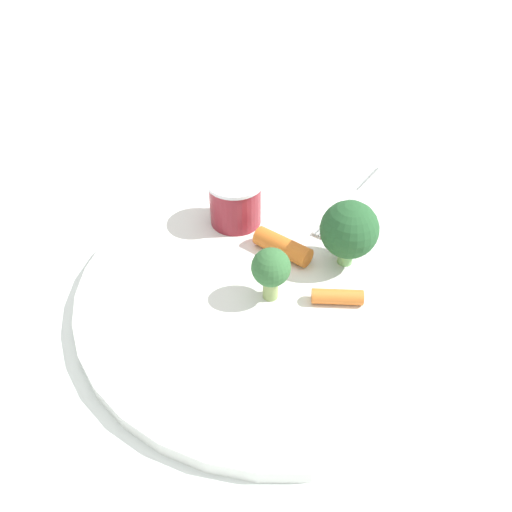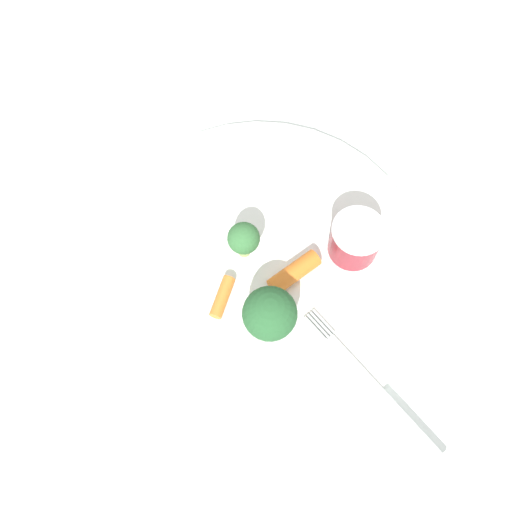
% 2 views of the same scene
% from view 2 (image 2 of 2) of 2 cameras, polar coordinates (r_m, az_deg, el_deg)
% --- Properties ---
extents(ground_plane, '(2.40, 2.40, 0.00)m').
position_cam_2_polar(ground_plane, '(0.54, 0.39, -0.99)').
color(ground_plane, white).
extents(plate, '(0.32, 0.32, 0.01)m').
position_cam_2_polar(plate, '(0.53, 0.40, -0.75)').
color(plate, white).
rests_on(plate, ground_plane).
extents(sauce_cup, '(0.05, 0.05, 0.04)m').
position_cam_2_polar(sauce_cup, '(0.52, 10.06, 1.66)').
color(sauce_cup, maroon).
rests_on(sauce_cup, plate).
extents(broccoli_floret_0, '(0.05, 0.05, 0.06)m').
position_cam_2_polar(broccoli_floret_0, '(0.47, 1.40, -5.88)').
color(broccoli_floret_0, '#81BF72').
rests_on(broccoli_floret_0, plate).
extents(broccoli_floret_1, '(0.03, 0.03, 0.05)m').
position_cam_2_polar(broccoli_floret_1, '(0.50, -1.26, 1.73)').
color(broccoli_floret_1, '#95AD64').
rests_on(broccoli_floret_1, plate).
extents(carrot_stick_0, '(0.05, 0.05, 0.02)m').
position_cam_2_polar(carrot_stick_0, '(0.51, 3.89, -1.66)').
color(carrot_stick_0, orange).
rests_on(carrot_stick_0, plate).
extents(carrot_stick_1, '(0.02, 0.04, 0.01)m').
position_cam_2_polar(carrot_stick_1, '(0.51, -3.44, -4.17)').
color(carrot_stick_1, orange).
rests_on(carrot_stick_1, plate).
extents(fork, '(0.13, 0.12, 0.00)m').
position_cam_2_polar(fork, '(0.50, 11.70, -12.46)').
color(fork, '#B5BAB9').
rests_on(fork, plate).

